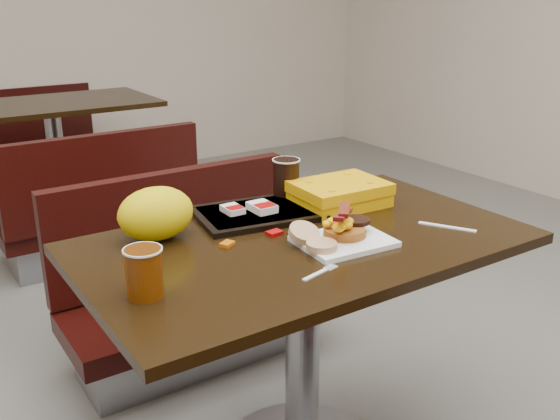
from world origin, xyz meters
TOP-DOWN VIEW (x-y plane):
  - table_near at (0.00, 0.00)m, footprint 1.20×0.70m
  - bench_near_n at (0.00, 0.70)m, footprint 1.00×0.46m
  - table_far at (0.00, 2.60)m, footprint 1.20×0.70m
  - bench_far_s at (0.00, 1.90)m, footprint 1.00×0.46m
  - bench_far_n at (0.00, 3.30)m, footprint 1.00×0.46m
  - platter at (0.07, -0.09)m, footprint 0.25×0.20m
  - pancake_stack at (0.08, -0.07)m, footprint 0.13×0.13m
  - sausage_patty at (0.13, -0.06)m, footprint 0.08×0.08m
  - scrambled_eggs at (0.06, -0.08)m, footprint 0.09×0.08m
  - bacon_strips at (0.06, -0.09)m, footprint 0.15×0.15m
  - muffin_bottom at (-0.03, -0.11)m, footprint 0.08×0.08m
  - muffin_top at (-0.03, -0.04)m, footprint 0.09×0.09m
  - coffee_cup_near at (-0.49, -0.08)m, footprint 0.09×0.09m
  - fork at (-0.11, -0.20)m, footprint 0.12×0.05m
  - knife at (0.39, -0.16)m, footprint 0.09×0.15m
  - condiment_syrup at (-0.20, 0.07)m, footprint 0.05×0.04m
  - condiment_ketchup at (-0.05, 0.07)m, footprint 0.05×0.04m
  - tray at (-0.01, 0.22)m, footprint 0.39×0.31m
  - hashbrown_sleeve_left at (-0.08, 0.25)m, footprint 0.05×0.07m
  - hashbrown_sleeve_right at (-0.00, 0.21)m, footprint 0.06×0.08m
  - coffee_cup_far at (0.15, 0.31)m, footprint 0.09×0.09m
  - clamshell at (0.25, 0.17)m, footprint 0.28×0.22m
  - paper_bag at (-0.33, 0.22)m, footprint 0.23×0.19m

SIDE VIEW (x-z plane):
  - bench_near_n at x=0.00m, z-range 0.00..0.72m
  - bench_far_s at x=0.00m, z-range 0.00..0.72m
  - bench_far_n at x=0.00m, z-range 0.00..0.72m
  - table_near at x=0.00m, z-range 0.00..0.75m
  - table_far at x=0.00m, z-range 0.00..0.75m
  - fork at x=-0.11m, z-range 0.75..0.75m
  - knife at x=0.39m, z-range 0.75..0.75m
  - condiment_syrup at x=-0.20m, z-range 0.75..0.76m
  - condiment_ketchup at x=-0.05m, z-range 0.75..0.76m
  - platter at x=0.07m, z-range 0.75..0.76m
  - tray at x=-0.01m, z-range 0.75..0.77m
  - muffin_bottom at x=-0.03m, z-range 0.76..0.78m
  - pancake_stack at x=0.08m, z-range 0.76..0.79m
  - hashbrown_sleeve_left at x=-0.08m, z-range 0.77..0.79m
  - hashbrown_sleeve_right at x=0.00m, z-range 0.77..0.79m
  - muffin_top at x=-0.03m, z-range 0.76..0.81m
  - clamshell at x=0.25m, z-range 0.75..0.82m
  - sausage_patty at x=0.13m, z-range 0.79..0.80m
  - coffee_cup_near at x=-0.49m, z-range 0.75..0.86m
  - scrambled_eggs at x=0.06m, z-range 0.79..0.83m
  - paper_bag at x=-0.33m, z-range 0.75..0.89m
  - coffee_cup_far at x=0.15m, z-range 0.77..0.88m
  - bacon_strips at x=0.06m, z-range 0.83..0.84m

